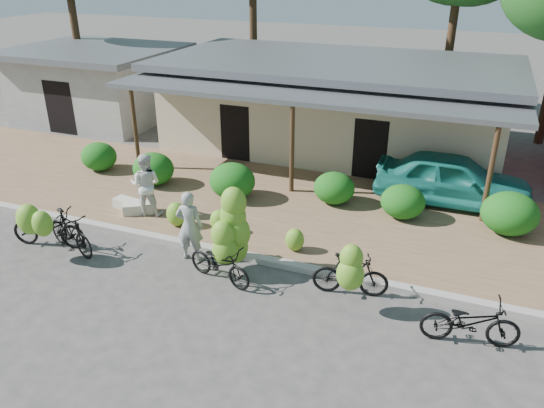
{
  "coord_description": "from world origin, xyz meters",
  "views": [
    {
      "loc": [
        4.98,
        -8.22,
        6.77
      ],
      "look_at": [
        0.64,
        2.83,
        1.2
      ],
      "focal_mm": 35.0,
      "sensor_mm": 36.0,
      "label": 1
    }
  ],
  "objects_px": {
    "bike_right": "(351,273)",
    "sack_near": "(139,208)",
    "bike_center": "(227,244)",
    "sack_far": "(127,203)",
    "bike_far_right": "(470,322)",
    "bystander": "(146,185)",
    "bike_far_left": "(45,227)",
    "vendor": "(189,226)",
    "teal_van": "(452,179)",
    "bike_left": "(67,231)"
  },
  "relations": [
    {
      "from": "bike_far_left",
      "to": "vendor",
      "type": "height_order",
      "value": "vendor"
    },
    {
      "from": "bike_far_right",
      "to": "bike_far_left",
      "type": "bearing_deg",
      "value": 79.52
    },
    {
      "from": "bike_right",
      "to": "bike_far_right",
      "type": "xyz_separation_m",
      "value": [
        2.47,
        -0.57,
        -0.17
      ]
    },
    {
      "from": "bike_center",
      "to": "sack_near",
      "type": "xyz_separation_m",
      "value": [
        -3.71,
        1.83,
        -0.57
      ]
    },
    {
      "from": "sack_near",
      "to": "bystander",
      "type": "bearing_deg",
      "value": 10.93
    },
    {
      "from": "teal_van",
      "to": "vendor",
      "type": "bearing_deg",
      "value": 132.86
    },
    {
      "from": "bike_far_right",
      "to": "teal_van",
      "type": "distance_m",
      "value": 6.35
    },
    {
      "from": "bystander",
      "to": "bike_right",
      "type": "bearing_deg",
      "value": 149.17
    },
    {
      "from": "bike_left",
      "to": "bike_far_right",
      "type": "bearing_deg",
      "value": -71.48
    },
    {
      "from": "bike_right",
      "to": "sack_far",
      "type": "bearing_deg",
      "value": 63.98
    },
    {
      "from": "bystander",
      "to": "teal_van",
      "type": "height_order",
      "value": "bystander"
    },
    {
      "from": "bike_right",
      "to": "bike_far_right",
      "type": "height_order",
      "value": "bike_right"
    },
    {
      "from": "bike_left",
      "to": "bike_far_right",
      "type": "relative_size",
      "value": 0.98
    },
    {
      "from": "bike_left",
      "to": "bystander",
      "type": "relative_size",
      "value": 1.05
    },
    {
      "from": "bike_center",
      "to": "vendor",
      "type": "distance_m",
      "value": 1.22
    },
    {
      "from": "bike_far_right",
      "to": "vendor",
      "type": "relative_size",
      "value": 1.08
    },
    {
      "from": "bike_left",
      "to": "sack_near",
      "type": "bearing_deg",
      "value": 7.4
    },
    {
      "from": "bike_far_left",
      "to": "bike_right",
      "type": "distance_m",
      "value": 7.71
    },
    {
      "from": "bike_far_right",
      "to": "bystander",
      "type": "distance_m",
      "value": 9.07
    },
    {
      "from": "sack_near",
      "to": "sack_far",
      "type": "bearing_deg",
      "value": 163.27
    },
    {
      "from": "bike_center",
      "to": "bystander",
      "type": "distance_m",
      "value": 3.91
    },
    {
      "from": "bike_right",
      "to": "vendor",
      "type": "bearing_deg",
      "value": 75.36
    },
    {
      "from": "sack_near",
      "to": "teal_van",
      "type": "xyz_separation_m",
      "value": [
        8.18,
        3.97,
        0.6
      ]
    },
    {
      "from": "bike_far_left",
      "to": "teal_van",
      "type": "distance_m",
      "value": 11.25
    },
    {
      "from": "bike_far_left",
      "to": "teal_van",
      "type": "height_order",
      "value": "teal_van"
    },
    {
      "from": "bike_far_left",
      "to": "bike_far_right",
      "type": "distance_m",
      "value": 10.16
    },
    {
      "from": "bike_left",
      "to": "sack_near",
      "type": "distance_m",
      "value": 2.42
    },
    {
      "from": "bike_far_left",
      "to": "sack_far",
      "type": "xyz_separation_m",
      "value": [
        0.6,
        2.51,
        -0.34
      ]
    },
    {
      "from": "bike_far_left",
      "to": "bike_right",
      "type": "height_order",
      "value": "bike_right"
    },
    {
      "from": "bike_right",
      "to": "sack_near",
      "type": "relative_size",
      "value": 2.02
    },
    {
      "from": "sack_near",
      "to": "vendor",
      "type": "distance_m",
      "value": 3.01
    },
    {
      "from": "bike_far_right",
      "to": "bystander",
      "type": "bearing_deg",
      "value": 64.14
    },
    {
      "from": "sack_near",
      "to": "bystander",
      "type": "distance_m",
      "value": 0.8
    },
    {
      "from": "bike_far_right",
      "to": "sack_far",
      "type": "xyz_separation_m",
      "value": [
        -9.55,
        2.46,
        -0.22
      ]
    },
    {
      "from": "bike_center",
      "to": "bike_far_right",
      "type": "bearing_deg",
      "value": -80.24
    },
    {
      "from": "sack_near",
      "to": "bystander",
      "type": "relative_size",
      "value": 0.47
    },
    {
      "from": "bike_left",
      "to": "vendor",
      "type": "height_order",
      "value": "vendor"
    },
    {
      "from": "bike_right",
      "to": "teal_van",
      "type": "bearing_deg",
      "value": -26.93
    },
    {
      "from": "bike_center",
      "to": "bike_far_right",
      "type": "relative_size",
      "value": 1.11
    },
    {
      "from": "bike_left",
      "to": "bike_right",
      "type": "distance_m",
      "value": 7.04
    },
    {
      "from": "bike_left",
      "to": "sack_near",
      "type": "xyz_separation_m",
      "value": [
        0.45,
        2.35,
        -0.34
      ]
    },
    {
      "from": "bike_far_left",
      "to": "bike_center",
      "type": "xyz_separation_m",
      "value": [
        4.83,
        0.52,
        0.24
      ]
    },
    {
      "from": "bike_left",
      "to": "sack_far",
      "type": "relative_size",
      "value": 2.52
    },
    {
      "from": "bike_far_right",
      "to": "sack_far",
      "type": "bearing_deg",
      "value": 64.8
    },
    {
      "from": "teal_van",
      "to": "sack_near",
      "type": "bearing_deg",
      "value": 114.74
    },
    {
      "from": "bike_left",
      "to": "sack_far",
      "type": "bearing_deg",
      "value": 19.79
    },
    {
      "from": "bike_far_right",
      "to": "bike_left",
      "type": "bearing_deg",
      "value": 79.51
    },
    {
      "from": "sack_far",
      "to": "bystander",
      "type": "bearing_deg",
      "value": -7.07
    },
    {
      "from": "sack_far",
      "to": "sack_near",
      "type": "bearing_deg",
      "value": -16.73
    },
    {
      "from": "bike_center",
      "to": "bike_left",
      "type": "bearing_deg",
      "value": 111.86
    }
  ]
}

